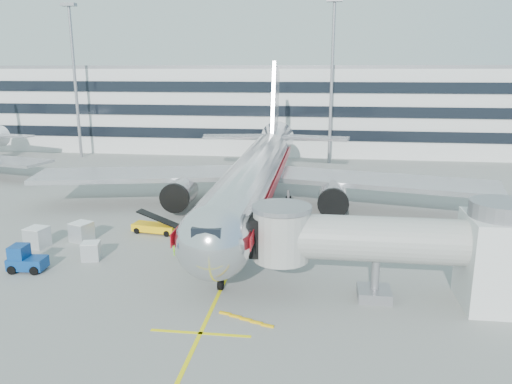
# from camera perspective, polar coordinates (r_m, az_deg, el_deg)

# --- Properties ---
(ground) EXTENTS (180.00, 180.00, 0.00)m
(ground) POSITION_cam_1_polar(r_m,az_deg,el_deg) (42.89, -1.92, -6.60)
(ground) COLOR gray
(ground) RESTS_ON ground
(lead_in_line) EXTENTS (0.25, 70.00, 0.01)m
(lead_in_line) POSITION_cam_1_polar(r_m,az_deg,el_deg) (52.26, -0.13, -2.78)
(lead_in_line) COLOR #FEE80D
(lead_in_line) RESTS_ON ground
(stop_bar) EXTENTS (6.00, 0.25, 0.01)m
(stop_bar) POSITION_cam_1_polar(r_m,az_deg,el_deg) (30.43, -6.38, -15.75)
(stop_bar) COLOR #FEE80D
(stop_bar) RESTS_ON ground
(main_jet) EXTENTS (50.95, 48.70, 16.06)m
(main_jet) POSITION_cam_1_polar(r_m,az_deg,el_deg) (52.88, 0.11, 2.14)
(main_jet) COLOR silver
(main_jet) RESTS_ON ground
(jet_bridge) EXTENTS (17.80, 4.50, 7.00)m
(jet_bridge) POSITION_cam_1_polar(r_m,az_deg,el_deg) (33.98, 16.51, -5.84)
(jet_bridge) COLOR silver
(jet_bridge) RESTS_ON ground
(terminal) EXTENTS (150.00, 24.25, 15.60)m
(terminal) POSITION_cam_1_polar(r_m,az_deg,el_deg) (98.06, 3.64, 9.66)
(terminal) COLOR silver
(terminal) RESTS_ON ground
(light_mast_west) EXTENTS (2.40, 1.20, 25.45)m
(light_mast_west) POSITION_cam_1_polar(r_m,az_deg,el_deg) (91.63, -20.07, 13.01)
(light_mast_west) COLOR gray
(light_mast_west) RESTS_ON ground
(light_mast_centre) EXTENTS (2.40, 1.20, 25.45)m
(light_mast_centre) POSITION_cam_1_polar(r_m,az_deg,el_deg) (81.63, 8.69, 13.66)
(light_mast_centre) COLOR gray
(light_mast_centre) RESTS_ON ground
(belt_loader) EXTENTS (4.54, 2.17, 2.13)m
(belt_loader) POSITION_cam_1_polar(r_m,az_deg,el_deg) (47.86, -11.46, -3.91)
(belt_loader) COLOR #F9B90A
(belt_loader) RESTS_ON ground
(baggage_tug) EXTENTS (2.80, 1.89, 2.03)m
(baggage_tug) POSITION_cam_1_polar(r_m,az_deg,el_deg) (42.14, -24.90, -7.04)
(baggage_tug) COLOR navy
(baggage_tug) RESTS_ON ground
(cargo_container_left) EXTENTS (2.05, 2.05, 1.72)m
(cargo_container_left) POSITION_cam_1_polar(r_m,az_deg,el_deg) (47.35, -19.32, -4.30)
(cargo_container_left) COLOR silver
(cargo_container_left) RESTS_ON ground
(cargo_container_right) EXTENTS (1.88, 1.88, 1.75)m
(cargo_container_right) POSITION_cam_1_polar(r_m,az_deg,el_deg) (47.18, -23.74, -4.75)
(cargo_container_right) COLOR silver
(cargo_container_right) RESTS_ON ground
(cargo_container_front) EXTENTS (1.65, 1.65, 1.46)m
(cargo_container_front) POSITION_cam_1_polar(r_m,az_deg,el_deg) (42.63, -18.33, -6.41)
(cargo_container_front) COLOR silver
(cargo_container_front) RESTS_ON ground
(ramp_worker) EXTENTS (0.72, 0.71, 1.68)m
(ramp_worker) POSITION_cam_1_polar(r_m,az_deg,el_deg) (41.98, -9.16, -6.02)
(ramp_worker) COLOR #7FE618
(ramp_worker) RESTS_ON ground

